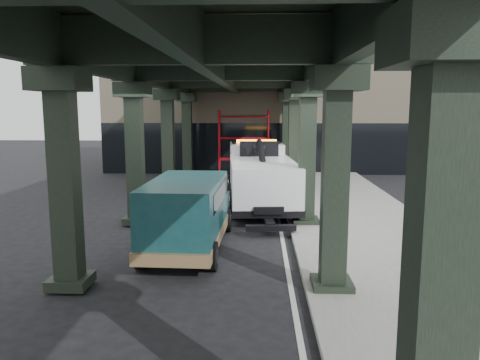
# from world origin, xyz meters

# --- Properties ---
(ground) EXTENTS (90.00, 90.00, 0.00)m
(ground) POSITION_xyz_m (0.00, 0.00, 0.00)
(ground) COLOR black
(ground) RESTS_ON ground
(sidewalk) EXTENTS (5.00, 40.00, 0.15)m
(sidewalk) POSITION_xyz_m (4.50, 2.00, 0.07)
(sidewalk) COLOR gray
(sidewalk) RESTS_ON ground
(lane_stripe) EXTENTS (0.12, 38.00, 0.01)m
(lane_stripe) POSITION_xyz_m (1.70, 2.00, 0.01)
(lane_stripe) COLOR silver
(lane_stripe) RESTS_ON ground
(viaduct) EXTENTS (7.40, 32.00, 6.40)m
(viaduct) POSITION_xyz_m (-0.40, 2.00, 5.46)
(viaduct) COLOR black
(viaduct) RESTS_ON ground
(building) EXTENTS (22.00, 10.00, 8.00)m
(building) POSITION_xyz_m (2.00, 20.00, 4.00)
(building) COLOR #C6B793
(building) RESTS_ON ground
(scaffolding) EXTENTS (3.08, 0.88, 4.00)m
(scaffolding) POSITION_xyz_m (0.00, 14.64, 2.11)
(scaffolding) COLOR red
(scaffolding) RESTS_ON ground
(tow_truck) EXTENTS (3.06, 8.79, 2.83)m
(tow_truck) POSITION_xyz_m (0.96, 5.56, 1.38)
(tow_truck) COLOR black
(tow_truck) RESTS_ON ground
(towed_van) EXTENTS (2.27, 5.33, 2.13)m
(towed_van) POSITION_xyz_m (-1.11, -0.98, 1.15)
(towed_van) COLOR #134145
(towed_van) RESTS_ON ground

